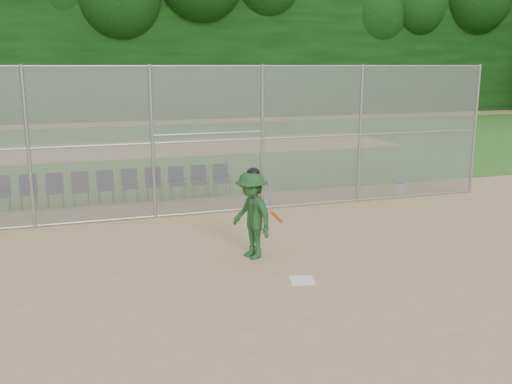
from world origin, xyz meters
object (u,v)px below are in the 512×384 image
object	(u,v)px
chair_0	(1,194)
home_plate	(302,280)
batter_at_plate	(252,215)
water_cooler	(399,188)

from	to	relation	value
chair_0	home_plate	bearing A→B (deg)	-51.73
home_plate	batter_at_plate	world-z (taller)	batter_at_plate
batter_at_plate	chair_0	size ratio (longest dim) A/B	2.01
water_cooler	chair_0	distance (m)	11.78
batter_at_plate	water_cooler	size ratio (longest dim) A/B	4.82
batter_at_plate	chair_0	xyz separation A→B (m)	(-5.41, 5.89, -0.45)
home_plate	water_cooler	bearing A→B (deg)	45.70
home_plate	chair_0	xyz separation A→B (m)	(-5.90, 7.47, 0.47)
home_plate	chair_0	size ratio (longest dim) A/B	0.47
water_cooler	chair_0	bearing A→B (deg)	172.44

